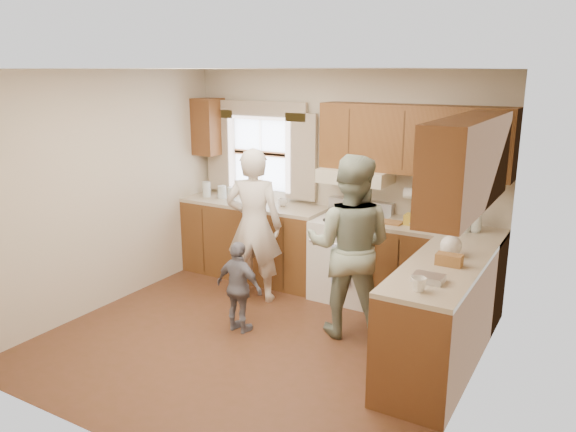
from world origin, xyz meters
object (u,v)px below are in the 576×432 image
Objects in this scene: stove at (350,257)px; woman_left at (254,226)px; woman_right at (350,247)px; child at (239,287)px.

woman_left is (-0.89, -0.59, 0.38)m from stove.
woman_right is at bearing -66.94° from stove.
woman_right is at bearing -146.42° from child.
woman_right is (0.35, -0.83, 0.41)m from stove.
woman_left reaches higher than stove.
child is (-0.57, -1.34, -0.01)m from stove.
stove is 0.63× the size of woman_left.
woman_left is 0.97× the size of woman_right.
child is at bearing 15.10° from woman_right.
woman_right is (1.24, -0.24, 0.03)m from woman_left.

